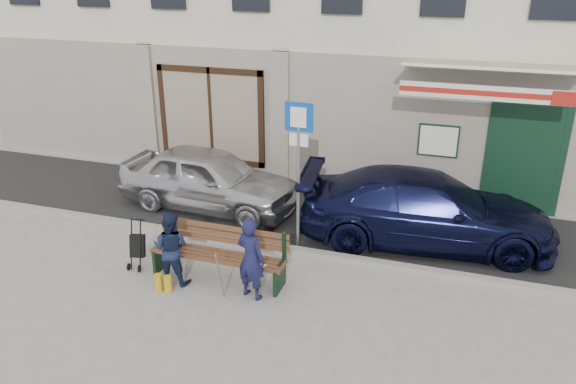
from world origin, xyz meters
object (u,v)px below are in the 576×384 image
at_px(man, 251,258).
at_px(woman, 171,248).
at_px(car_silver, 209,179).
at_px(car_navy, 426,209).
at_px(parking_sign, 299,152).
at_px(stroller, 137,247).
at_px(bench, 216,255).

relative_size(man, woman, 1.09).
distance_m(car_silver, car_navy, 4.71).
relative_size(car_silver, parking_sign, 1.41).
bearing_deg(car_silver, woman, -162.04).
xyz_separation_m(car_silver, woman, (0.77, -3.06, -0.03)).
height_order(car_navy, stroller, car_navy).
relative_size(parking_sign, stroller, 3.19).
height_order(car_navy, bench, car_navy).
bearing_deg(stroller, car_silver, 74.31).
bearing_deg(bench, stroller, -176.86).
bearing_deg(man, woman, 16.11).
relative_size(parking_sign, woman, 2.18).
bearing_deg(car_silver, bench, -148.42).
bearing_deg(woman, car_navy, -147.69).
distance_m(bench, woman, 0.77).
bearing_deg(car_navy, woman, 119.31).
bearing_deg(bench, car_navy, 37.44).
xyz_separation_m(parking_sign, stroller, (-2.51, -1.61, -1.53)).
bearing_deg(man, bench, -7.65).
bearing_deg(bench, man, -23.68).
relative_size(car_navy, stroller, 5.43).
relative_size(car_navy, man, 3.42).
xyz_separation_m(bench, stroller, (-1.50, -0.08, -0.06)).
height_order(car_silver, woman, car_silver).
distance_m(man, stroller, 2.34).
height_order(car_navy, parking_sign, parking_sign).
bearing_deg(man, car_silver, -37.99).
bearing_deg(parking_sign, car_navy, 25.87).
bearing_deg(bench, parking_sign, 56.76).
distance_m(car_silver, woman, 3.15).
height_order(car_navy, woman, car_navy).
distance_m(car_silver, man, 3.78).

